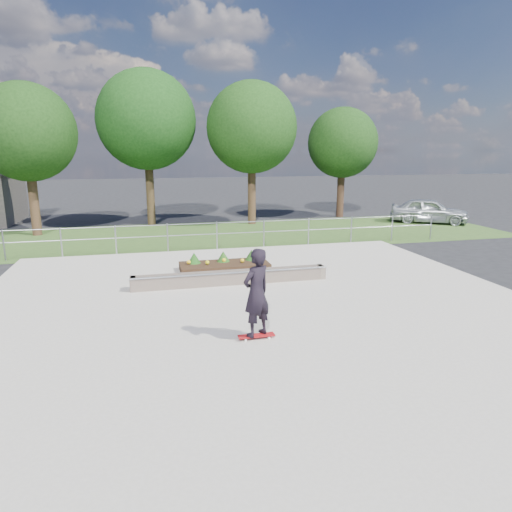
{
  "coord_description": "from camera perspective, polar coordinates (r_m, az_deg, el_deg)",
  "views": [
    {
      "loc": [
        -2.8,
        -10.84,
        4.04
      ],
      "look_at": [
        0.2,
        1.5,
        1.1
      ],
      "focal_mm": 32.0,
      "sensor_mm": 36.0,
      "label": 1
    }
  ],
  "objects": [
    {
      "name": "fence",
      "position": [
        18.84,
        -4.92,
        2.99
      ],
      "size": [
        20.06,
        0.06,
        1.2
      ],
      "color": "gray",
      "rests_on": "ground"
    },
    {
      "name": "grind_ledge",
      "position": [
        13.94,
        -3.08,
        -2.69
      ],
      "size": [
        6.0,
        0.44,
        0.43
      ],
      "color": "brown",
      "rests_on": "concrete_slab"
    },
    {
      "name": "tree_mid_right",
      "position": [
        25.53,
        -0.55,
        15.71
      ],
      "size": [
        4.9,
        4.9,
        7.7
      ],
      "color": "#332014",
      "rests_on": "ground"
    },
    {
      "name": "ground",
      "position": [
        11.9,
        0.78,
        -6.81
      ],
      "size": [
        120.0,
        120.0,
        0.0
      ],
      "primitive_type": "plane",
      "color": "black",
      "rests_on": "ground"
    },
    {
      "name": "concrete_slab",
      "position": [
        11.89,
        0.78,
        -6.67
      ],
      "size": [
        15.0,
        15.0,
        0.06
      ],
      "primitive_type": "cube",
      "color": "#A19B8F",
      "rests_on": "ground"
    },
    {
      "name": "parked_car",
      "position": [
        27.82,
        20.81,
        5.34
      ],
      "size": [
        4.47,
        3.68,
        1.44
      ],
      "primitive_type": "imported",
      "rotation": [
        0.0,
        0.0,
        1.01
      ],
      "color": "#A8ACB1",
      "rests_on": "ground"
    },
    {
      "name": "tree_mid_left",
      "position": [
        25.89,
        -13.53,
        16.17
      ],
      "size": [
        5.25,
        5.25,
        8.25
      ],
      "color": "black",
      "rests_on": "ground"
    },
    {
      "name": "tree_far_left",
      "position": [
        24.41,
        -26.77,
        13.61
      ],
      "size": [
        4.55,
        4.55,
        7.15
      ],
      "color": "#362215",
      "rests_on": "ground"
    },
    {
      "name": "grass_verge",
      "position": [
        22.38,
        -6.27,
        2.59
      ],
      "size": [
        30.0,
        8.0,
        0.02
      ],
      "primitive_type": "cube",
      "color": "#2E4A1D",
      "rests_on": "ground"
    },
    {
      "name": "skateboarder",
      "position": [
        9.69,
        0.05,
        -4.64
      ],
      "size": [
        0.84,
        0.75,
        2.0
      ],
      "color": "silver",
      "rests_on": "concrete_slab"
    },
    {
      "name": "planter_bed",
      "position": [
        15.6,
        -3.98,
        -1.08
      ],
      "size": [
        3.0,
        1.2,
        0.61
      ],
      "color": "black",
      "rests_on": "concrete_slab"
    },
    {
      "name": "tree_far_right",
      "position": [
        28.86,
        10.77,
        13.69
      ],
      "size": [
        4.2,
        4.2,
        6.6
      ],
      "color": "black",
      "rests_on": "ground"
    }
  ]
}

